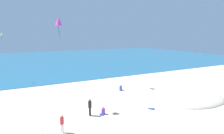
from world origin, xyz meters
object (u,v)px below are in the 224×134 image
(person_2, at_px, (90,106))
(kite_yellow, at_px, (1,35))
(cooler_box, at_px, (151,108))
(kite_magenta, at_px, (59,21))
(person_1, at_px, (121,88))
(person_0, at_px, (103,112))
(person_3, at_px, (62,122))

(person_2, distance_m, kite_yellow, 20.97)
(cooler_box, bearing_deg, person_2, 167.47)
(kite_magenta, bearing_deg, person_1, 20.49)
(person_0, height_order, kite_magenta, kite_magenta)
(kite_magenta, relative_size, kite_yellow, 1.61)
(cooler_box, bearing_deg, person_3, -175.91)
(person_2, xyz_separation_m, kite_yellow, (-7.34, 18.49, 6.63))
(person_2, relative_size, kite_yellow, 1.37)
(person_3, relative_size, kite_magenta, 0.79)
(cooler_box, distance_m, person_1, 7.36)
(person_3, xyz_separation_m, kite_yellow, (-4.21, 20.54, 6.70))
(person_0, bearing_deg, cooler_box, 136.67)
(kite_magenta, bearing_deg, person_2, -53.20)
(kite_magenta, bearing_deg, cooler_box, -26.16)
(person_0, relative_size, person_1, 0.95)
(person_1, height_order, person_2, person_2)
(person_2, bearing_deg, cooler_box, 166.09)
(cooler_box, bearing_deg, person_1, 85.29)
(cooler_box, bearing_deg, kite_magenta, 153.84)
(person_0, distance_m, kite_magenta, 9.65)
(person_0, height_order, person_3, person_3)
(cooler_box, xyz_separation_m, person_2, (-6.24, 1.39, 0.83))
(person_0, bearing_deg, person_1, -162.91)
(person_1, relative_size, kite_yellow, 0.67)
(cooler_box, height_order, person_1, person_1)
(person_0, bearing_deg, kite_magenta, -73.41)
(kite_magenta, bearing_deg, person_3, -103.61)
(person_0, xyz_separation_m, person_2, (-1.24, 0.29, 0.67))
(person_2, height_order, kite_yellow, kite_yellow)
(person_1, xyz_separation_m, person_3, (-9.96, -8.00, 0.58))
(person_1, distance_m, kite_yellow, 20.28)
(person_3, bearing_deg, kite_magenta, 48.93)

